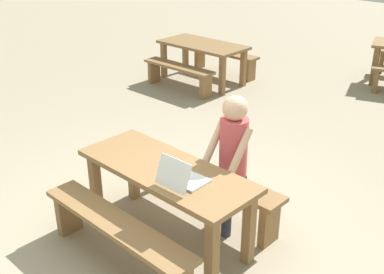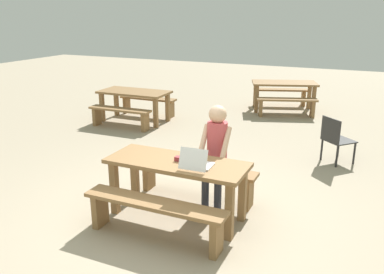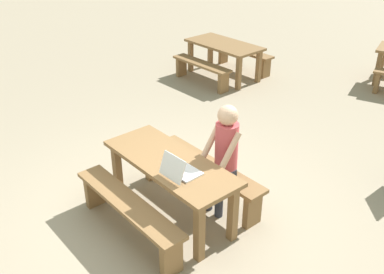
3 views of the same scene
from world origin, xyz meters
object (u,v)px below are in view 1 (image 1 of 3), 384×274
picnic_table_front (166,180)px  laptop (182,177)px  person_seated (231,153)px  small_pouch (169,165)px  picnic_table_rear (203,50)px

picnic_table_front → laptop: (0.31, -0.10, 0.19)m
person_seated → picnic_table_front: bearing=-118.6°
small_pouch → person_seated: bearing=63.0°
picnic_table_front → person_seated: size_ratio=1.29×
picnic_table_front → person_seated: bearing=61.4°
picnic_table_front → laptop: size_ratio=4.83×
laptop → picnic_table_rear: 5.09m
laptop → small_pouch: (-0.28, 0.12, -0.04)m
small_pouch → person_seated: (0.28, 0.54, 0.02)m
small_pouch → picnic_table_front: bearing=-153.8°
small_pouch → person_seated: size_ratio=0.08×
picnic_table_front → picnic_table_rear: size_ratio=1.07×
laptop → picnic_table_rear: bearing=-51.6°
picnic_table_front → person_seated: person_seated is taller
picnic_table_front → person_seated: (0.30, 0.56, 0.17)m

